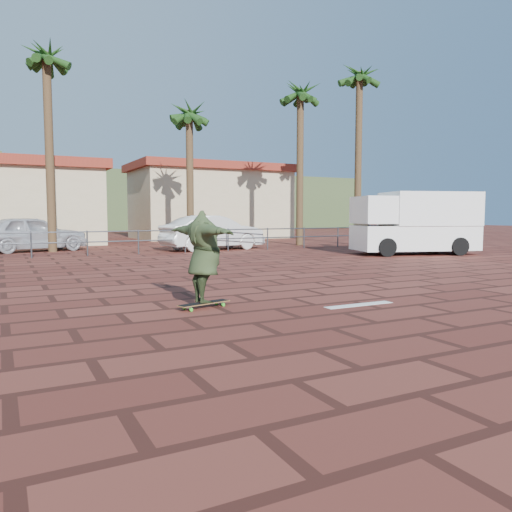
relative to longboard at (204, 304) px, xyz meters
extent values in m
plane|color=maroon|center=(1.90, 0.20, -0.08)|extent=(120.00, 120.00, 0.00)
cube|color=white|center=(2.60, -1.00, -0.08)|extent=(1.40, 0.22, 0.01)
cylinder|color=#47494F|center=(-2.10, 12.20, 0.42)|extent=(0.06, 0.06, 1.00)
cylinder|color=#47494F|center=(-0.10, 12.20, 0.42)|extent=(0.06, 0.06, 1.00)
cylinder|color=#47494F|center=(1.90, 12.20, 0.42)|extent=(0.06, 0.06, 1.00)
cylinder|color=#47494F|center=(3.90, 12.20, 0.42)|extent=(0.06, 0.06, 1.00)
cylinder|color=#47494F|center=(5.90, 12.20, 0.42)|extent=(0.06, 0.06, 1.00)
cylinder|color=#47494F|center=(7.90, 12.20, 0.42)|extent=(0.06, 0.06, 1.00)
cylinder|color=#47494F|center=(9.90, 12.20, 0.42)|extent=(0.06, 0.06, 1.00)
cylinder|color=#47494F|center=(11.90, 12.20, 0.42)|extent=(0.06, 0.06, 1.00)
cylinder|color=#47494F|center=(13.90, 12.20, 0.42)|extent=(0.06, 0.06, 1.00)
cylinder|color=#47494F|center=(1.90, 12.20, 0.87)|extent=(24.00, 0.05, 0.05)
cylinder|color=#47494F|center=(1.90, 12.20, 0.47)|extent=(24.00, 0.05, 0.05)
cylinder|color=brown|center=(-1.10, 15.20, 4.02)|extent=(0.36, 0.36, 8.20)
sphere|color=#224717|center=(-1.10, 15.20, 8.17)|extent=(2.40, 2.40, 2.40)
cylinder|color=brown|center=(5.40, 15.70, 3.17)|extent=(0.36, 0.36, 6.50)
sphere|color=#224717|center=(5.40, 15.70, 6.47)|extent=(2.40, 2.40, 2.40)
cylinder|color=brown|center=(10.90, 14.20, 3.82)|extent=(0.36, 0.36, 7.80)
sphere|color=#224717|center=(10.90, 14.20, 7.77)|extent=(2.40, 2.40, 2.40)
cylinder|color=brown|center=(13.90, 13.20, 4.32)|extent=(0.36, 0.36, 8.80)
sphere|color=#224717|center=(13.90, 13.20, 8.77)|extent=(2.40, 2.40, 2.40)
cube|color=beige|center=(9.90, 24.20, 2.17)|extent=(10.00, 6.00, 4.50)
cube|color=maroon|center=(9.90, 24.20, 4.67)|extent=(10.60, 6.60, 0.50)
cube|color=#384C28|center=(1.90, 50.20, 2.92)|extent=(70.00, 18.00, 6.00)
cube|color=olive|center=(0.00, 0.00, 0.01)|extent=(1.03, 0.48, 0.02)
cube|color=black|center=(0.00, 0.00, 0.02)|extent=(0.99, 0.45, 0.00)
cube|color=silver|center=(-0.33, -0.09, -0.02)|extent=(0.10, 0.17, 0.03)
cube|color=silver|center=(0.33, 0.09, -0.02)|extent=(0.10, 0.17, 0.03)
cylinder|color=green|center=(-0.31, -0.19, -0.05)|extent=(0.07, 0.04, 0.06)
cylinder|color=green|center=(-0.36, 0.00, -0.05)|extent=(0.07, 0.04, 0.06)
cylinder|color=green|center=(0.36, 0.00, -0.05)|extent=(0.07, 0.04, 0.06)
cylinder|color=green|center=(0.31, 0.19, -0.05)|extent=(0.07, 0.04, 0.06)
imported|color=#303E21|center=(0.00, 0.00, 0.82)|extent=(0.84, 2.03, 1.60)
cube|color=white|center=(11.93, 7.08, 0.59)|extent=(5.23, 3.32, 0.99)
cube|color=white|center=(12.54, 6.89, 1.76)|extent=(4.05, 3.04, 1.35)
cube|color=white|center=(10.30, 7.58, 1.72)|extent=(1.96, 2.32, 1.08)
cube|color=black|center=(9.74, 7.75, 1.31)|extent=(0.50, 1.48, 0.58)
cylinder|color=black|center=(10.11, 6.65, 0.28)|extent=(0.76, 0.45, 0.72)
cylinder|color=black|center=(10.66, 8.46, 0.28)|extent=(0.76, 0.45, 0.72)
cylinder|color=black|center=(13.03, 5.75, 0.28)|extent=(0.76, 0.45, 0.72)
cylinder|color=black|center=(13.59, 7.56, 0.28)|extent=(0.76, 0.45, 0.72)
imported|color=#B9BBC0|center=(-1.88, 15.90, 0.70)|extent=(4.93, 2.99, 1.57)
imported|color=silver|center=(5.59, 13.20, 0.70)|extent=(4.97, 2.39, 1.57)
cylinder|color=gray|center=(11.95, 10.20, 0.98)|extent=(0.06, 0.06, 2.12)
cube|color=#193FB2|center=(11.95, 10.20, 1.84)|extent=(0.43, 0.10, 0.43)
camera|label=1|loc=(-3.13, -8.05, 1.56)|focal=35.00mm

